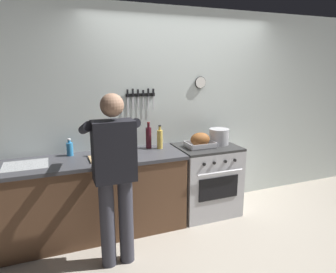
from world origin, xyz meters
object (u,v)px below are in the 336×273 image
Objects in this scene: cutting_board at (106,158)px; bottle_wine_red at (149,137)px; roasting_pan at (200,141)px; bottle_dish_soap at (70,149)px; bottle_hot_sauce at (96,150)px; bottle_soy_sauce at (131,142)px; stock_pot at (219,136)px; bottle_olive_oil at (112,143)px; stove at (206,179)px; bottle_cooking_oil at (160,139)px; person_cook at (114,170)px.

bottle_wine_red is (0.57, 0.25, 0.13)m from cutting_board.
roasting_pan is 1.80× the size of bottle_dish_soap.
roasting_pan is at bearing -4.08° from bottle_hot_sauce.
bottle_soy_sauce is (0.71, 0.03, 0.01)m from bottle_dish_soap.
stock_pot is 1.37m from bottle_olive_oil.
bottle_soy_sauce is at bearing 40.60° from cutting_board.
stove is 3.53× the size of bottle_olive_oil.
stock_pot is 1.56m from bottle_hot_sauce.
roasting_pan is at bearing -171.26° from stock_pot.
bottle_cooking_oil is (0.69, 0.19, 0.11)m from cutting_board.
person_cook is 0.88m from bottle_dish_soap.
person_cook reaches higher than roasting_pan.
stove is at bearing 3.27° from cutting_board.
bottle_olive_oil is (-1.17, 0.17, 0.56)m from stove.
person_cook is 1.02m from bottle_cooking_oil.
stove is 0.54× the size of person_cook.
bottle_soy_sauce is (-0.82, 0.25, 0.00)m from roasting_pan.
stove is 4.28× the size of bottle_soy_sauce.
bottle_olive_oil reaches higher than roasting_pan.
stock_pot is at bearing -9.44° from bottle_wine_red.
bottle_wine_red reaches higher than bottle_hot_sauce.
stock_pot is at bearing -5.84° from bottle_olive_oil.
stock_pot is at bearing 8.74° from roasting_pan.
cutting_board is (-1.29, -0.07, 0.46)m from stove.
person_cook is 5.10× the size of bottle_wine_red.
bottle_hot_sauce is (-1.56, 0.04, -0.03)m from stock_pot.
person_cook is (-1.31, -0.61, 0.50)m from stove.
bottle_wine_red is at bearing 162.14° from roasting_pan.
roasting_pan is at bearing -171.92° from stove.
bottle_dish_soap is (-1.83, 0.17, -0.02)m from stock_pot.
bottle_cooking_oil is at bearing 165.36° from roasting_pan.
bottle_olive_oil is at bearing -178.53° from bottle_wine_red.
stock_pot is (0.19, 0.03, 0.55)m from stove.
roasting_pan is at bearing 2.82° from cutting_board.
stock_pot is 0.92m from bottle_wine_red.
bottle_cooking_oil reaches higher than bottle_olive_oil.
stock_pot is (1.50, 0.64, 0.05)m from person_cook.
cutting_board is at bearing 4.29° from person_cook.
bottle_olive_oil is (0.14, 0.78, 0.05)m from person_cook.
bottle_wine_red is (-0.72, 0.18, 0.59)m from stove.
bottle_dish_soap is at bearing 171.91° from roasting_pan.
bottle_cooking_oil reaches higher than stove.
bottle_olive_oil is at bearing 171.80° from stove.
bottle_cooking_oil is at bearing -5.69° from bottle_olive_oil.
stove is 1.74m from bottle_dish_soap.
bottle_cooking_oil is at bearing 15.01° from cutting_board.
bottle_dish_soap is 1.11× the size of bottle_hot_sauce.
stock_pot reaches higher than cutting_board.
bottle_dish_soap is at bearing 28.99° from person_cook.
stock_pot is 1.30× the size of bottle_dish_soap.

